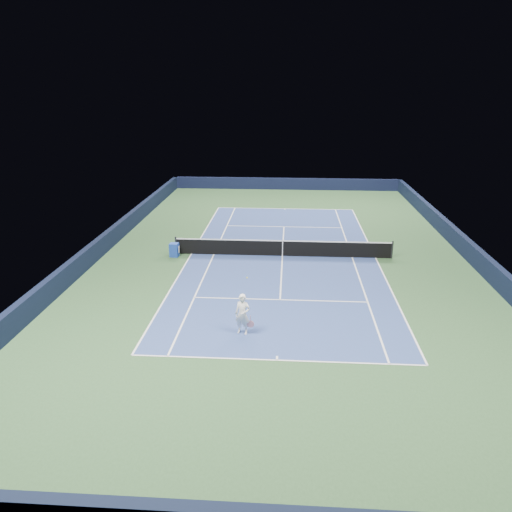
{
  "coord_description": "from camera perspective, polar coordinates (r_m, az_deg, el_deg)",
  "views": [
    {
      "loc": [
        0.31,
        -28.1,
        9.71
      ],
      "look_at": [
        -1.38,
        -3.0,
        1.0
      ],
      "focal_mm": 35.0,
      "sensor_mm": 36.0,
      "label": 1
    }
  ],
  "objects": [
    {
      "name": "sideline_singles_right",
      "position": [
        29.97,
        10.93,
        -0.15
      ],
      "size": [
        0.08,
        23.77,
        0.0
      ],
      "primitive_type": "cube",
      "color": "white",
      "rests_on": "ground"
    },
    {
      "name": "center_mark_far",
      "position": [
        41.0,
        3.32,
        5.38
      ],
      "size": [
        0.08,
        0.3,
        0.0
      ],
      "primitive_type": "cube",
      "color": "white",
      "rests_on": "ground"
    },
    {
      "name": "wall_left",
      "position": [
        31.58,
        -16.99,
        1.38
      ],
      "size": [
        0.35,
        40.0,
        1.1
      ],
      "primitive_type": "cube",
      "color": "black",
      "rests_on": "ground"
    },
    {
      "name": "sponsor_cube",
      "position": [
        29.87,
        -9.33,
        0.69
      ],
      "size": [
        0.59,
        0.5,
        0.81
      ],
      "color": "#1C3EAB",
      "rests_on": "ground"
    },
    {
      "name": "baseline_far",
      "position": [
        41.15,
        3.32,
        5.43
      ],
      "size": [
        10.97,
        0.08,
        0.0
      ],
      "primitive_type": "cube",
      "color": "white",
      "rests_on": "ground"
    },
    {
      "name": "service_line_far",
      "position": [
        35.84,
        3.21,
        3.36
      ],
      "size": [
        8.23,
        0.08,
        0.0
      ],
      "primitive_type": "cube",
      "color": "white",
      "rests_on": "ground"
    },
    {
      "name": "center_mark_near",
      "position": [
        19.03,
        2.42,
        -11.58
      ],
      "size": [
        0.08,
        0.3,
        0.0
      ],
      "primitive_type": "cube",
      "color": "white",
      "rests_on": "ground"
    },
    {
      "name": "court_surface",
      "position": [
        29.73,
        3.04,
        0.01
      ],
      "size": [
        10.97,
        23.77,
        0.01
      ],
      "primitive_type": "cube",
      "color": "navy",
      "rests_on": "ground"
    },
    {
      "name": "ground",
      "position": [
        29.73,
        3.04,
        0.01
      ],
      "size": [
        40.0,
        40.0,
        0.0
      ],
      "primitive_type": "plane",
      "color": "#2B4C29",
      "rests_on": "ground"
    },
    {
      "name": "center_service_line",
      "position": [
        29.73,
        3.04,
        0.02
      ],
      "size": [
        0.08,
        12.8,
        0.0
      ],
      "primitive_type": "cube",
      "color": "white",
      "rests_on": "ground"
    },
    {
      "name": "tennis_net",
      "position": [
        29.57,
        3.05,
        0.93
      ],
      "size": [
        12.9,
        0.1,
        1.07
      ],
      "color": "black",
      "rests_on": "ground"
    },
    {
      "name": "service_line_near",
      "position": [
        23.77,
        2.77,
        -5.01
      ],
      "size": [
        8.23,
        0.08,
        0.0
      ],
      "primitive_type": "cube",
      "color": "white",
      "rests_on": "ground"
    },
    {
      "name": "baseline_near",
      "position": [
        18.9,
        2.41,
        -11.81
      ],
      "size": [
        10.97,
        0.08,
        0.0
      ],
      "primitive_type": "cube",
      "color": "white",
      "rests_on": "ground"
    },
    {
      "name": "wall_far",
      "position": [
        48.79,
        3.45,
        8.24
      ],
      "size": [
        22.0,
        0.35,
        1.1
      ],
      "primitive_type": "cube",
      "color": "black",
      "rests_on": "ground"
    },
    {
      "name": "wall_right",
      "position": [
        31.37,
        23.24,
        0.52
      ],
      "size": [
        0.35,
        40.0,
        1.1
      ],
      "primitive_type": "cube",
      "color": "#101832",
      "rests_on": "ground"
    },
    {
      "name": "sideline_singles_left",
      "position": [
        30.05,
        -4.83,
        0.2
      ],
      "size": [
        0.08,
        23.77,
        0.0
      ],
      "primitive_type": "cube",
      "color": "white",
      "rests_on": "ground"
    },
    {
      "name": "sideline_doubles_left",
      "position": [
        30.29,
        -7.39,
        0.25
      ],
      "size": [
        0.08,
        23.77,
        0.0
      ],
      "primitive_type": "cube",
      "color": "white",
      "rests_on": "ground"
    },
    {
      "name": "sideline_doubles_right",
      "position": [
        30.17,
        13.51,
        -0.21
      ],
      "size": [
        0.08,
        23.77,
        0.0
      ],
      "primitive_type": "cube",
      "color": "white",
      "rests_on": "ground"
    },
    {
      "name": "tennis_player",
      "position": [
        20.35,
        -1.53,
        -6.68
      ],
      "size": [
        0.82,
        1.31,
        2.09
      ],
      "color": "white",
      "rests_on": "ground"
    }
  ]
}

